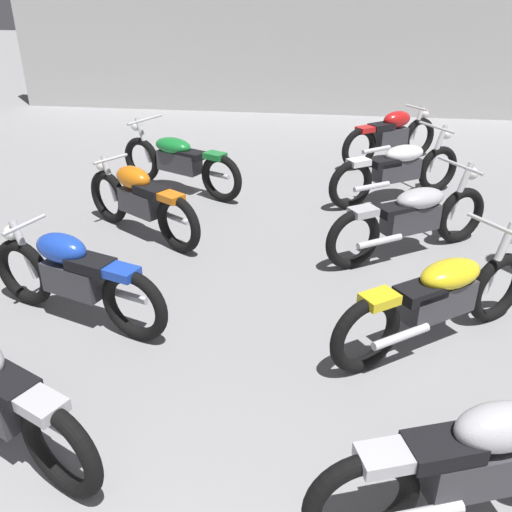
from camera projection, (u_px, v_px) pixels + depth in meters
The scene contains 9 objects.
back_wall at pixel (308, 27), 11.79m from camera, with size 13.06×0.24×3.60m, color #BCBAB7.
motorcycle_left_row_2 at pixel (74, 276), 4.97m from camera, with size 1.90×0.77×0.88m.
motorcycle_left_row_3 at pixel (140, 200), 6.60m from camera, with size 1.71×1.17×0.88m.
motorcycle_left_row_4 at pixel (179, 160), 7.99m from camera, with size 1.99×1.11×0.97m.
motorcycle_right_row_1 at pixel (476, 464), 3.08m from camera, with size 1.89×0.79×0.88m.
motorcycle_right_row_2 at pixel (439, 297), 4.65m from camera, with size 1.80×1.39×0.97m.
motorcycle_right_row_3 at pixel (412, 217), 6.16m from camera, with size 1.87×1.28×0.97m.
motorcycle_right_row_4 at pixel (398, 169), 7.66m from camera, with size 1.87×1.29×0.97m.
motorcycle_right_row_5 at pixel (391, 136), 9.16m from camera, with size 1.62×1.30×0.88m.
Camera 1 is at (0.61, 0.09, 2.88)m, focal length 39.24 mm.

